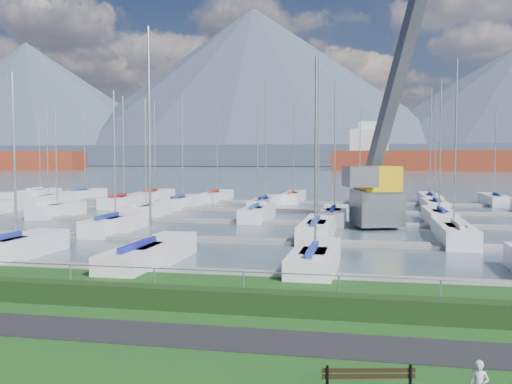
# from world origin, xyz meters

# --- Properties ---
(path) EXTENTS (160.00, 2.00, 0.04)m
(path) POSITION_xyz_m (0.00, -3.00, 0.01)
(path) COLOR black
(path) RESTS_ON grass
(water) EXTENTS (800.00, 540.00, 0.20)m
(water) POSITION_xyz_m (0.00, 260.00, -0.40)
(water) COLOR #435562
(hedge) EXTENTS (80.00, 0.70, 0.70)m
(hedge) POSITION_xyz_m (0.00, -0.40, 0.35)
(hedge) COLOR black
(hedge) RESTS_ON grass
(fence) EXTENTS (80.00, 0.04, 0.04)m
(fence) POSITION_xyz_m (0.00, 0.00, 1.20)
(fence) COLOR #989CA0
(fence) RESTS_ON grass
(foothill) EXTENTS (900.00, 80.00, 12.00)m
(foothill) POSITION_xyz_m (0.00, 330.00, 6.00)
(foothill) COLOR #3E485B
(foothill) RESTS_ON water
(mountains) EXTENTS (1190.00, 360.00, 115.00)m
(mountains) POSITION_xyz_m (7.35, 404.62, 46.68)
(mountains) COLOR #465267
(mountains) RESTS_ON water
(docks) EXTENTS (90.00, 41.60, 0.25)m
(docks) POSITION_xyz_m (0.00, 26.00, -0.22)
(docks) COLOR #65625E
(docks) RESTS_ON water
(person) EXTENTS (0.44, 0.37, 1.01)m
(person) POSITION_xyz_m (8.04, -5.94, 0.51)
(person) COLOR silver
(person) RESTS_ON grass
(crane) EXTENTS (7.33, 13.05, 22.35)m
(crane) POSITION_xyz_m (6.87, 25.89, 5.33)
(crane) COLOR #5C6064
(crane) RESTS_ON water
(cargo_ship_mid) EXTENTS (95.26, 25.92, 21.50)m
(cargo_ship_mid) POSITION_xyz_m (33.96, 212.32, 3.59)
(cargo_ship_mid) COLOR maroon
(cargo_ship_mid) RESTS_ON water
(sailboat_fleet) EXTENTS (75.86, 49.17, 13.09)m
(sailboat_fleet) POSITION_xyz_m (-1.70, 29.28, 5.36)
(sailboat_fleet) COLOR navy
(sailboat_fleet) RESTS_ON water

